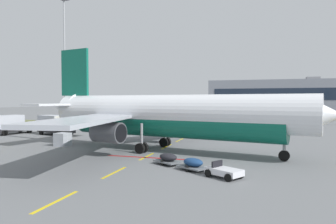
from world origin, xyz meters
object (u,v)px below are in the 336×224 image
(baggage_train, at_px, (193,164))
(apron_light_mast_near, at_px, (64,47))
(airliner_foreground, at_px, (165,115))
(fuel_service_truck, at_px, (11,124))
(uld_cargo_container, at_px, (63,139))
(catering_truck, at_px, (55,125))

(baggage_train, height_order, apron_light_mast_near, apron_light_mast_near)
(airliner_foreground, bearing_deg, fuel_service_truck, 163.16)
(uld_cargo_container, bearing_deg, fuel_service_truck, 150.86)
(uld_cargo_container, height_order, apron_light_mast_near, apron_light_mast_near)
(catering_truck, xyz_separation_m, uld_cargo_container, (8.53, -9.99, -0.85))
(airliner_foreground, relative_size, uld_cargo_container, 19.30)
(airliner_foreground, relative_size, baggage_train, 4.30)
(airliner_foreground, bearing_deg, uld_cargo_container, -179.12)
(baggage_train, height_order, uld_cargo_container, uld_cargo_container)
(baggage_train, bearing_deg, apron_light_mast_near, 135.49)
(catering_truck, relative_size, baggage_train, 0.92)
(airliner_foreground, bearing_deg, apron_light_mast_near, 139.00)
(airliner_foreground, xyz_separation_m, uld_cargo_container, (-13.05, -0.20, -3.15))
(apron_light_mast_near, bearing_deg, baggage_train, -44.51)
(airliner_foreground, height_order, apron_light_mast_near, apron_light_mast_near)
(baggage_train, distance_m, uld_cargo_container, 19.93)
(baggage_train, bearing_deg, airliner_foreground, 120.15)
(airliner_foreground, height_order, baggage_train, airliner_foreground)
(catering_truck, distance_m, apron_light_mast_near, 26.82)
(baggage_train, xyz_separation_m, uld_cargo_container, (-18.06, 8.42, 0.28))
(fuel_service_truck, relative_size, apron_light_mast_near, 0.26)
(airliner_foreground, height_order, uld_cargo_container, airliner_foreground)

